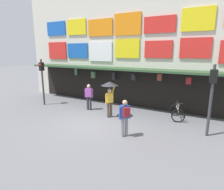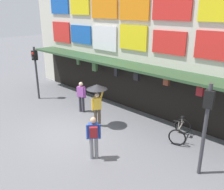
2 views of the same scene
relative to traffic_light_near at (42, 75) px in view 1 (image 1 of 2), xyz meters
The scene contains 8 objects.
ground_plane 5.65m from the traffic_light_near, 12.56° to the right, with size 80.00×80.00×0.00m, color slate.
shopfront 6.41m from the traffic_light_near, 33.93° to the left, with size 18.00×2.60×8.00m.
traffic_light_near is the anchor object (origin of this frame).
traffic_light_far 10.47m from the traffic_light_near, ahead, with size 0.32×0.35×3.20m.
bicycle_parked 9.14m from the traffic_light_near, 10.26° to the left, with size 1.03×1.32×1.05m.
pedestrian_in_red 3.76m from the traffic_light_near, ahead, with size 0.50×0.34×1.68m.
pedestrian_with_umbrella 5.42m from the traffic_light_near, ahead, with size 0.96×0.96×2.08m.
pedestrian_in_purple 7.60m from the traffic_light_near, 14.65° to the right, with size 0.47×0.47×1.68m.
Camera 1 is at (5.61, -7.99, 3.74)m, focal length 30.84 mm.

